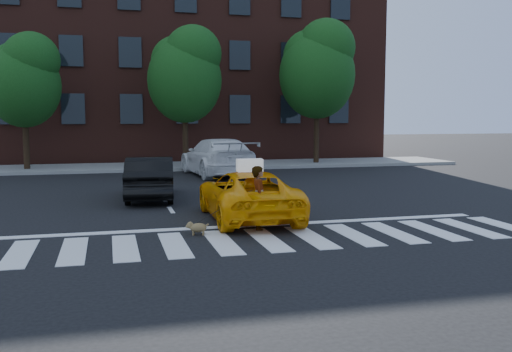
# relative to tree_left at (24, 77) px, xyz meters

# --- Properties ---
(ground) EXTENTS (120.00, 120.00, 0.00)m
(ground) POSITION_rel_tree_left_xyz_m (6.97, -17.00, -4.44)
(ground) COLOR black
(ground) RESTS_ON ground
(crosswalk) EXTENTS (13.00, 2.40, 0.01)m
(crosswalk) POSITION_rel_tree_left_xyz_m (6.97, -17.00, -4.43)
(crosswalk) COLOR silver
(crosswalk) RESTS_ON ground
(stop_line) EXTENTS (12.00, 0.30, 0.01)m
(stop_line) POSITION_rel_tree_left_xyz_m (6.97, -15.40, -4.43)
(stop_line) COLOR silver
(stop_line) RESTS_ON ground
(sidewalk_far) EXTENTS (30.00, 4.00, 0.15)m
(sidewalk_far) POSITION_rel_tree_left_xyz_m (6.97, 0.50, -4.37)
(sidewalk_far) COLOR slate
(sidewalk_far) RESTS_ON ground
(building) EXTENTS (26.00, 10.00, 12.00)m
(building) POSITION_rel_tree_left_xyz_m (6.97, 8.00, 1.56)
(building) COLOR #4A221A
(building) RESTS_ON ground
(tree_left) EXTENTS (3.39, 3.38, 6.50)m
(tree_left) POSITION_rel_tree_left_xyz_m (0.00, 0.00, 0.00)
(tree_left) COLOR black
(tree_left) RESTS_ON ground
(tree_mid) EXTENTS (3.69, 3.69, 7.10)m
(tree_mid) POSITION_rel_tree_left_xyz_m (7.50, -0.00, 0.41)
(tree_mid) COLOR black
(tree_mid) RESTS_ON ground
(tree_right) EXTENTS (4.00, 4.00, 7.70)m
(tree_right) POSITION_rel_tree_left_xyz_m (14.50, -0.00, 0.82)
(tree_right) COLOR black
(tree_right) RESTS_ON ground
(taxi) EXTENTS (2.17, 4.55, 1.25)m
(taxi) POSITION_rel_tree_left_xyz_m (7.15, -14.46, -3.81)
(taxi) COLOR #F89E05
(taxi) RESTS_ON ground
(black_sedan) EXTENTS (1.83, 4.25, 1.36)m
(black_sedan) POSITION_rel_tree_left_xyz_m (4.97, -10.21, -3.76)
(black_sedan) COLOR black
(black_sedan) RESTS_ON ground
(white_suv) EXTENTS (2.84, 5.89, 1.65)m
(white_suv) POSITION_rel_tree_left_xyz_m (8.37, -3.85, -3.61)
(white_suv) COLOR white
(white_suv) RESTS_ON ground
(woman) EXTENTS (0.46, 0.61, 1.50)m
(woman) POSITION_rel_tree_left_xyz_m (7.07, -15.90, -3.69)
(woman) COLOR #999999
(woman) RESTS_ON ground
(dog) EXTENTS (0.52, 0.30, 0.30)m
(dog) POSITION_rel_tree_left_xyz_m (5.56, -16.11, -4.27)
(dog) COLOR #946D4B
(dog) RESTS_ON ground
(taxi_sign) EXTENTS (0.66, 0.29, 0.32)m
(taxi_sign) POSITION_rel_tree_left_xyz_m (7.15, -14.66, -3.03)
(taxi_sign) COLOR white
(taxi_sign) RESTS_ON taxi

